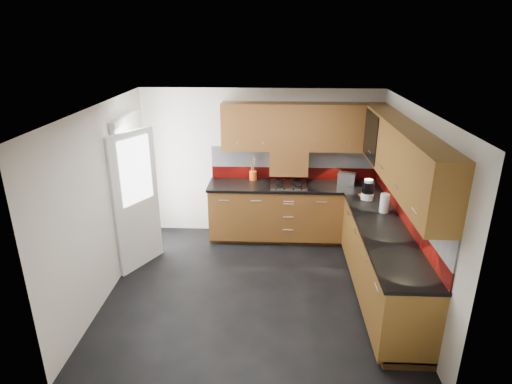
# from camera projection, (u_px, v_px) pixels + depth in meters

# --- Properties ---
(room) EXTENTS (4.00, 3.80, 2.64)m
(room) POSITION_uv_depth(u_px,v_px,m) (255.00, 183.00, 5.17)
(room) COLOR black
(base_cabinets) EXTENTS (2.70, 3.20, 0.95)m
(base_cabinets) POSITION_uv_depth(u_px,v_px,m) (331.00, 236.00, 6.17)
(base_cabinets) COLOR brown
(base_cabinets) RESTS_ON room
(countertop) EXTENTS (2.72, 3.22, 0.04)m
(countertop) POSITION_uv_depth(u_px,v_px,m) (333.00, 206.00, 5.99)
(countertop) COLOR black
(countertop) RESTS_ON base_cabinets
(backsplash) EXTENTS (2.70, 3.20, 0.54)m
(backsplash) POSITION_uv_depth(u_px,v_px,m) (348.00, 181.00, 6.08)
(backsplash) COLOR #650A08
(backsplash) RESTS_ON countertop
(upper_cabinets) EXTENTS (2.50, 3.20, 0.72)m
(upper_cabinets) POSITION_uv_depth(u_px,v_px,m) (350.00, 141.00, 5.72)
(upper_cabinets) COLOR brown
(upper_cabinets) RESTS_ON room
(extractor_hood) EXTENTS (0.60, 0.33, 0.40)m
(extractor_hood) POSITION_uv_depth(u_px,v_px,m) (289.00, 162.00, 6.76)
(extractor_hood) COLOR brown
(extractor_hood) RESTS_ON room
(glass_cabinet) EXTENTS (0.32, 0.80, 0.66)m
(glass_cabinet) POSITION_uv_depth(u_px,v_px,m) (381.00, 134.00, 5.96)
(glass_cabinet) COLOR black
(glass_cabinet) RESTS_ON room
(back_door) EXTENTS (0.42, 1.19, 2.04)m
(back_door) POSITION_uv_depth(u_px,v_px,m) (134.00, 194.00, 6.11)
(back_door) COLOR white
(back_door) RESTS_ON room
(gas_hob) EXTENTS (0.57, 0.50, 0.04)m
(gas_hob) POSITION_uv_depth(u_px,v_px,m) (288.00, 185.00, 6.72)
(gas_hob) COLOR silver
(gas_hob) RESTS_ON countertop
(utensil_pot) EXTENTS (0.12, 0.12, 0.42)m
(utensil_pot) POSITION_uv_depth(u_px,v_px,m) (253.00, 174.00, 6.94)
(utensil_pot) COLOR #C94B12
(utensil_pot) RESTS_ON countertop
(toaster) EXTENTS (0.30, 0.24, 0.19)m
(toaster) POSITION_uv_depth(u_px,v_px,m) (347.00, 178.00, 6.75)
(toaster) COLOR silver
(toaster) RESTS_ON countertop
(food_processor) EXTENTS (0.18, 0.18, 0.30)m
(food_processor) POSITION_uv_depth(u_px,v_px,m) (368.00, 190.00, 6.13)
(food_processor) COLOR white
(food_processor) RESTS_ON countertop
(paper_towel) EXTENTS (0.16, 0.16, 0.26)m
(paper_towel) POSITION_uv_depth(u_px,v_px,m) (384.00, 203.00, 5.69)
(paper_towel) COLOR white
(paper_towel) RESTS_ON countertop
(orange_cloth) EXTENTS (0.14, 0.12, 0.01)m
(orange_cloth) POSITION_uv_depth(u_px,v_px,m) (363.00, 195.00, 6.31)
(orange_cloth) COLOR orange
(orange_cloth) RESTS_ON countertop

